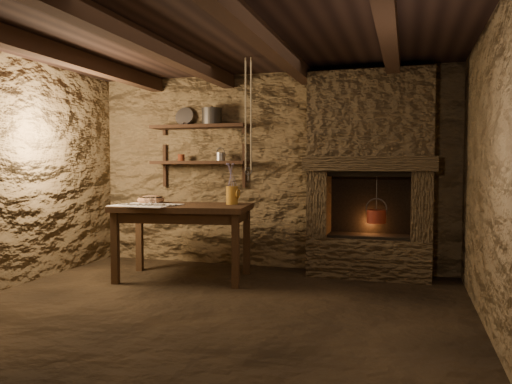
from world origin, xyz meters
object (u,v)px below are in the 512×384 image
(iron_stockpot, at_px, (212,117))
(red_pot, at_px, (376,215))
(stoneware_jug, at_px, (232,186))
(work_table, at_px, (184,239))
(wooden_bowl, at_px, (151,200))

(iron_stockpot, xyz_separation_m, red_pot, (2.02, -0.12, -1.16))
(stoneware_jug, xyz_separation_m, red_pot, (1.54, 0.46, -0.32))
(stoneware_jug, relative_size, red_pot, 0.87)
(iron_stockpot, relative_size, red_pot, 0.45)
(work_table, bearing_deg, stoneware_jug, 13.69)
(wooden_bowl, height_order, iron_stockpot, iron_stockpot)
(wooden_bowl, bearing_deg, stoneware_jug, 5.01)
(wooden_bowl, height_order, red_pot, red_pot)
(iron_stockpot, bearing_deg, work_table, -91.96)
(red_pot, bearing_deg, work_table, -162.13)
(work_table, xyz_separation_m, red_pot, (2.04, 0.66, 0.26))
(wooden_bowl, distance_m, red_pot, 2.57)
(iron_stockpot, bearing_deg, stoneware_jug, -50.45)
(work_table, height_order, red_pot, red_pot)
(iron_stockpot, bearing_deg, red_pot, -3.41)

